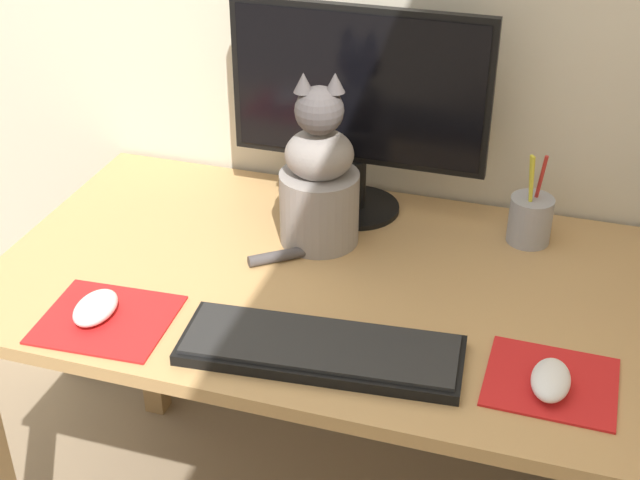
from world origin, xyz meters
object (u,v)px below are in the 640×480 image
(cat, at_px, (319,182))
(computer_mouse_left, at_px, (96,308))
(monitor, at_px, (358,101))
(keyboard, at_px, (321,349))
(computer_mouse_right, at_px, (551,380))
(pen_cup, at_px, (530,219))

(cat, bearing_deg, computer_mouse_left, -145.45)
(monitor, relative_size, cat, 1.48)
(cat, bearing_deg, monitor, 57.97)
(keyboard, relative_size, cat, 1.35)
(computer_mouse_left, distance_m, cat, 0.45)
(keyboard, distance_m, computer_mouse_left, 0.38)
(computer_mouse_left, bearing_deg, computer_mouse_right, 3.08)
(monitor, height_order, computer_mouse_left, monitor)
(monitor, xyz_separation_m, computer_mouse_left, (-0.30, -0.48, -0.21))
(computer_mouse_left, xyz_separation_m, cat, (0.27, 0.34, 0.10))
(monitor, distance_m, cat, 0.17)
(monitor, relative_size, computer_mouse_left, 5.02)
(cat, relative_size, pen_cup, 1.88)
(cat, distance_m, pen_cup, 0.39)
(keyboard, bearing_deg, computer_mouse_right, -1.71)
(monitor, height_order, pen_cup, monitor)
(computer_mouse_right, relative_size, pen_cup, 0.55)
(computer_mouse_right, xyz_separation_m, pen_cup, (-0.08, 0.42, 0.03))
(keyboard, bearing_deg, pen_cup, 53.75)
(computer_mouse_left, relative_size, cat, 0.29)
(computer_mouse_left, bearing_deg, pen_cup, 35.53)
(computer_mouse_right, distance_m, cat, 0.55)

